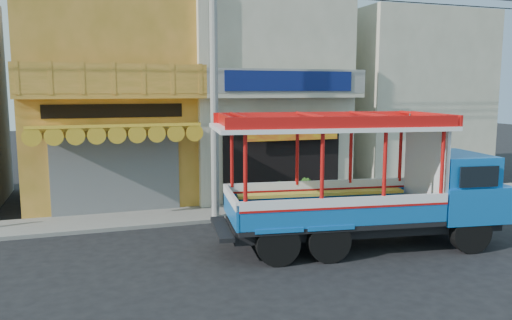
{
  "coord_description": "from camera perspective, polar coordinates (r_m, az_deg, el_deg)",
  "views": [
    {
      "loc": [
        -4.76,
        -12.21,
        4.24
      ],
      "look_at": [
        0.13,
        2.5,
        2.06
      ],
      "focal_mm": 35.0,
      "sensor_mm": 36.0,
      "label": 1
    }
  ],
  "objects": [
    {
      "name": "utility_pole",
      "position": [
        16.02,
        -4.32,
        10.83
      ],
      "size": [
        28.0,
        0.26,
        9.0
      ],
      "color": "gray",
      "rests_on": "ground"
    },
    {
      "name": "potted_plant_a",
      "position": [
        17.61,
        1.56,
        -3.98
      ],
      "size": [
        1.04,
        1.08,
        0.92
      ],
      "primitive_type": "imported",
      "rotation": [
        0.0,
        0.0,
        1.02
      ],
      "color": "#2A5B1A",
      "rests_on": "sidewalk"
    },
    {
      "name": "ground",
      "position": [
        13.78,
        2.81,
        -9.91
      ],
      "size": [
        90.0,
        90.0,
        0.0
      ],
      "primitive_type": "plane",
      "color": "black",
      "rests_on": "ground"
    },
    {
      "name": "party_pilaster",
      "position": [
        17.47,
        -6.01,
        7.19
      ],
      "size": [
        0.35,
        0.3,
        8.0
      ],
      "primitive_type": "cube",
      "color": "#B4AD94",
      "rests_on": "ground"
    },
    {
      "name": "filler_building_right",
      "position": [
        24.46,
        15.97,
        6.68
      ],
      "size": [
        6.0,
        6.0,
        7.6
      ],
      "primitive_type": "cube",
      "color": "#B4AD94",
      "rests_on": "ground"
    },
    {
      "name": "shophouse_right",
      "position": [
        21.28,
        0.14,
        7.66
      ],
      "size": [
        6.0,
        6.75,
        8.24
      ],
      "color": "#B4AD94",
      "rests_on": "ground"
    },
    {
      "name": "sidewalk",
      "position": [
        17.41,
        -1.98,
        -5.88
      ],
      "size": [
        30.0,
        2.0,
        0.12
      ],
      "primitive_type": "cube",
      "color": "slate",
      "rests_on": "ground"
    },
    {
      "name": "shophouse_left",
      "position": [
        20.19,
        -16.37,
        7.32
      ],
      "size": [
        6.0,
        7.5,
        8.24
      ],
      "color": "#A57B24",
      "rests_on": "ground"
    },
    {
      "name": "potted_plant_b",
      "position": [
        18.45,
        5.72,
        -3.48
      ],
      "size": [
        0.56,
        0.62,
        0.91
      ],
      "primitive_type": "imported",
      "rotation": [
        0.0,
        0.0,
        1.97
      ],
      "color": "#2A5B1A",
      "rests_on": "sidewalk"
    },
    {
      "name": "songthaew_truck",
      "position": [
        13.91,
        14.16,
        -2.56
      ],
      "size": [
        8.02,
        3.51,
        3.62
      ],
      "color": "black",
      "rests_on": "ground"
    }
  ]
}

